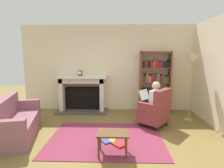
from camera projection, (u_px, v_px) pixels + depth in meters
The scene contains 13 objects.
ground at pixel (105, 145), 3.76m from camera, with size 14.00×14.00×0.00m, color brown.
back_wall at pixel (110, 68), 6.06m from camera, with size 5.60×0.10×2.70m, color beige.
side_wall_right at pixel (214, 72), 4.69m from camera, with size 0.10×5.20×2.70m, color beige.
area_rug at pixel (106, 139), 4.06m from camera, with size 2.40×1.80×0.01m, color maroon.
fireplace at pixel (82, 92), 5.97m from camera, with size 1.57×0.64×1.13m.
mantel_clock at pixel (80, 73), 5.77m from camera, with size 0.14×0.14×0.17m.
bookshelf at pixel (155, 83), 5.87m from camera, with size 0.94×0.32×1.88m.
armchair_reading at pixel (156, 110), 4.67m from camera, with size 0.89×0.89×0.97m.
seated_reader at pixel (152, 102), 4.72m from camera, with size 0.59×0.57×1.14m.
sofa_floral at pixel (15, 123), 4.12m from camera, with size 1.11×1.82×0.85m.
side_table at pixel (113, 136), 3.35m from camera, with size 0.56×0.39×0.43m.
scattered_books at pixel (112, 139), 3.96m from camera, with size 0.53×0.77×0.04m.
floor_lamp at pixel (192, 65), 4.97m from camera, with size 0.32×0.32×1.79m.
Camera 1 is at (0.26, -3.51, 1.80)m, focal length 30.31 mm.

